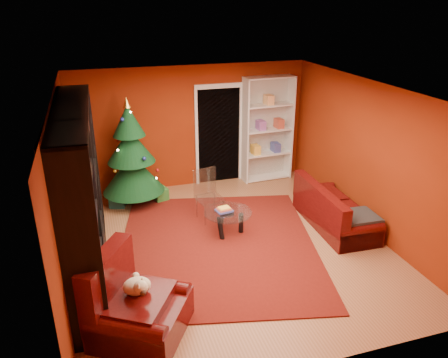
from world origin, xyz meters
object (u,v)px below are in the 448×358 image
object	(u,v)px
media_unit	(81,197)
coffee_table	(228,222)
rug	(218,246)
gift_box_teal	(118,199)
christmas_tree	(131,154)
gift_box_green	(160,194)
gift_box_red	(143,187)
white_bookshelf	(268,130)
dog	(137,286)
sofa	(336,206)
armchair	(140,304)
acrylic_chair	(210,199)

from	to	relation	value
media_unit	coffee_table	bearing A→B (deg)	13.35
rug	gift_box_teal	distance (m)	2.53
christmas_tree	gift_box_green	xyz separation A→B (m)	(0.52, -0.05, -0.92)
gift_box_red	white_bookshelf	distance (m)	2.99
dog	sofa	size ratio (longest dim) A/B	0.22
media_unit	white_bookshelf	bearing A→B (deg)	35.41
rug	dog	distance (m)	2.28
rug	media_unit	world-z (taller)	media_unit
armchair	acrylic_chair	bearing A→B (deg)	-0.09
acrylic_chair	coffee_table	bearing A→B (deg)	-84.06
gift_box_red	gift_box_teal	bearing A→B (deg)	-138.18
gift_box_red	sofa	distance (m)	4.02
christmas_tree	armchair	bearing A→B (deg)	-95.07
rug	armchair	xyz separation A→B (m)	(-1.47, -1.68, 0.43)
gift_box_teal	armchair	world-z (taller)	armchair
coffee_table	gift_box_red	bearing A→B (deg)	118.59
gift_box_red	armchair	bearing A→B (deg)	-97.53
media_unit	coffee_table	xyz separation A→B (m)	(2.34, 0.50, -1.05)
rug	gift_box_green	distance (m)	2.16
coffee_table	acrylic_chair	world-z (taller)	acrylic_chair
coffee_table	dog	bearing A→B (deg)	-132.11
rug	gift_box_teal	bearing A→B (deg)	125.44
coffee_table	acrylic_chair	bearing A→B (deg)	106.11
gift_box_green	dog	size ratio (longest dim) A/B	0.66
rug	dog	world-z (taller)	dog
armchair	coffee_table	distance (m)	2.70
gift_box_teal	gift_box_red	world-z (taller)	gift_box_teal
rug	coffee_table	distance (m)	0.51
gift_box_green	dog	world-z (taller)	dog
armchair	acrylic_chair	world-z (taller)	same
dog	coffee_table	size ratio (longest dim) A/B	0.48
gift_box_red	acrylic_chair	bearing A→B (deg)	-57.54
acrylic_chair	gift_box_teal	bearing A→B (deg)	134.55
white_bookshelf	coffee_table	world-z (taller)	white_bookshelf
dog	white_bookshelf	bearing A→B (deg)	-7.93
christmas_tree	acrylic_chair	distance (m)	1.83
gift_box_teal	dog	size ratio (longest dim) A/B	0.76
gift_box_teal	white_bookshelf	world-z (taller)	white_bookshelf
white_bookshelf	coffee_table	xyz separation A→B (m)	(-1.61, -2.18, -0.94)
gift_box_teal	coffee_table	distance (m)	2.45
gift_box_teal	gift_box_green	bearing A→B (deg)	0.81
rug	christmas_tree	xyz separation A→B (m)	(-1.13, 2.12, 1.04)
white_bookshelf	armchair	bearing A→B (deg)	-131.60
gift_box_green	christmas_tree	bearing A→B (deg)	174.84
christmas_tree	gift_box_red	bearing A→B (deg)	63.10
rug	media_unit	size ratio (longest dim) A/B	1.14
rug	white_bookshelf	world-z (taller)	white_bookshelf
gift_box_green	dog	bearing A→B (deg)	-103.29
gift_box_green	white_bookshelf	xyz separation A→B (m)	(2.51, 0.47, 1.02)
coffee_table	gift_box_teal	bearing A→B (deg)	135.90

